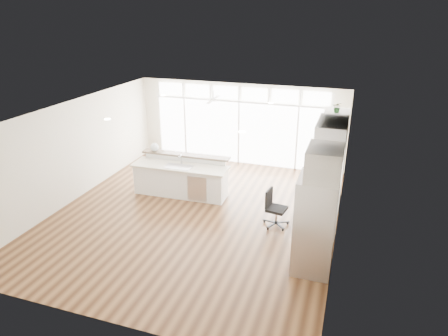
% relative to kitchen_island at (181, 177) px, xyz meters
% --- Properties ---
extents(floor, '(7.00, 8.00, 0.02)m').
position_rel_kitchen_island_xyz_m(floor, '(0.83, -0.96, -0.55)').
color(floor, '#442815').
rests_on(floor, ground).
extents(ceiling, '(7.00, 8.00, 0.02)m').
position_rel_kitchen_island_xyz_m(ceiling, '(0.83, -0.96, 2.16)').
color(ceiling, white).
rests_on(ceiling, wall_back).
extents(wall_back, '(7.00, 0.04, 2.70)m').
position_rel_kitchen_island_xyz_m(wall_back, '(0.83, 3.04, 0.81)').
color(wall_back, beige).
rests_on(wall_back, floor).
extents(wall_front, '(7.00, 0.04, 2.70)m').
position_rel_kitchen_island_xyz_m(wall_front, '(0.83, -4.96, 0.81)').
color(wall_front, beige).
rests_on(wall_front, floor).
extents(wall_left, '(0.04, 8.00, 2.70)m').
position_rel_kitchen_island_xyz_m(wall_left, '(-2.67, -0.96, 0.81)').
color(wall_left, beige).
rests_on(wall_left, floor).
extents(wall_right, '(0.04, 8.00, 2.70)m').
position_rel_kitchen_island_xyz_m(wall_right, '(4.33, -0.96, 0.81)').
color(wall_right, beige).
rests_on(wall_right, floor).
extents(glass_wall, '(5.80, 0.06, 2.08)m').
position_rel_kitchen_island_xyz_m(glass_wall, '(0.83, 2.98, 0.51)').
color(glass_wall, white).
rests_on(glass_wall, wall_back).
extents(transom_row, '(5.90, 0.06, 0.40)m').
position_rel_kitchen_island_xyz_m(transom_row, '(0.83, 2.98, 1.84)').
color(transom_row, white).
rests_on(transom_row, wall_back).
extents(desk_window, '(0.04, 0.85, 0.85)m').
position_rel_kitchen_island_xyz_m(desk_window, '(4.29, -0.66, 1.01)').
color(desk_window, white).
rests_on(desk_window, wall_right).
extents(ceiling_fan, '(1.16, 1.16, 0.32)m').
position_rel_kitchen_island_xyz_m(ceiling_fan, '(0.33, 1.84, 1.94)').
color(ceiling_fan, silver).
rests_on(ceiling_fan, ceiling).
extents(recessed_lights, '(3.40, 3.00, 0.02)m').
position_rel_kitchen_island_xyz_m(recessed_lights, '(0.83, -0.76, 2.14)').
color(recessed_lights, beige).
rests_on(recessed_lights, ceiling).
extents(oven_cabinet, '(0.64, 1.20, 2.50)m').
position_rel_kitchen_island_xyz_m(oven_cabinet, '(4.00, 0.84, 0.71)').
color(oven_cabinet, white).
rests_on(oven_cabinet, floor).
extents(desk_nook, '(0.72, 1.30, 0.76)m').
position_rel_kitchen_island_xyz_m(desk_nook, '(3.96, -0.66, -0.16)').
color(desk_nook, white).
rests_on(desk_nook, floor).
extents(upper_cabinets, '(0.64, 1.30, 0.64)m').
position_rel_kitchen_island_xyz_m(upper_cabinets, '(4.00, -0.66, 1.81)').
color(upper_cabinets, white).
rests_on(upper_cabinets, wall_right).
extents(refrigerator, '(0.76, 0.90, 2.00)m').
position_rel_kitchen_island_xyz_m(refrigerator, '(3.94, -2.31, 0.46)').
color(refrigerator, silver).
rests_on(refrigerator, floor).
extents(fridge_cabinet, '(0.64, 0.90, 0.60)m').
position_rel_kitchen_island_xyz_m(fridge_cabinet, '(4.00, -2.31, 1.76)').
color(fridge_cabinet, white).
rests_on(fridge_cabinet, wall_right).
extents(framed_photos, '(0.06, 0.22, 0.80)m').
position_rel_kitchen_island_xyz_m(framed_photos, '(4.29, -0.04, 0.86)').
color(framed_photos, black).
rests_on(framed_photos, wall_right).
extents(kitchen_island, '(2.74, 1.10, 1.08)m').
position_rel_kitchen_island_xyz_m(kitchen_island, '(0.00, 0.00, 0.00)').
color(kitchen_island, white).
rests_on(kitchen_island, floor).
extents(rug, '(0.96, 0.79, 0.01)m').
position_rel_kitchen_island_xyz_m(rug, '(3.78, -0.81, -0.53)').
color(rug, '#371D11').
rests_on(rug, floor).
extents(office_chair, '(0.54, 0.51, 0.92)m').
position_rel_kitchen_island_xyz_m(office_chair, '(2.91, -0.88, -0.08)').
color(office_chair, black).
rests_on(office_chair, floor).
extents(fishbowl, '(0.24, 0.24, 0.24)m').
position_rel_kitchen_island_xyz_m(fishbowl, '(-0.96, 0.37, 0.66)').
color(fishbowl, white).
rests_on(fishbowl, kitchen_island).
extents(monitor, '(0.13, 0.53, 0.44)m').
position_rel_kitchen_island_xyz_m(monitor, '(3.88, -0.66, 0.44)').
color(monitor, black).
rests_on(monitor, desk_nook).
extents(keyboard, '(0.16, 0.35, 0.02)m').
position_rel_kitchen_island_xyz_m(keyboard, '(3.71, -0.66, 0.23)').
color(keyboard, silver).
rests_on(keyboard, desk_nook).
extents(potted_plant, '(0.28, 0.30, 0.21)m').
position_rel_kitchen_island_xyz_m(potted_plant, '(4.00, 0.84, 2.07)').
color(potted_plant, '#244F22').
rests_on(potted_plant, oven_cabinet).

